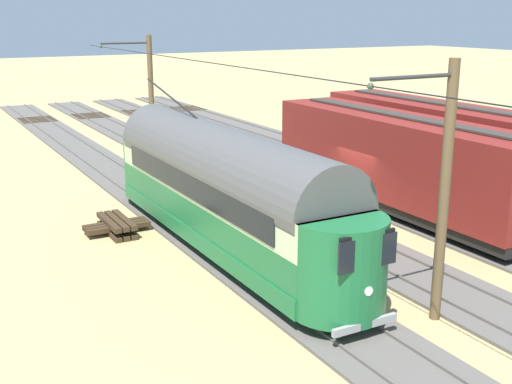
{
  "coord_description": "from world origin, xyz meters",
  "views": [
    {
      "loc": [
        15.64,
        20.7,
        7.91
      ],
      "look_at": [
        5.31,
        2.19,
        2.09
      ],
      "focal_mm": 45.5,
      "sensor_mm": 36.0,
      "label": 1
    }
  ],
  "objects": [
    {
      "name": "track_streetcar_siding",
      "position": [
        -6.21,
        -0.31,
        0.05
      ],
      "size": [
        2.8,
        80.0,
        0.18
      ],
      "color": "#56514C",
      "rests_on": "ground"
    },
    {
      "name": "ground_plane",
      "position": [
        0.0,
        0.0,
        0.0
      ],
      "size": [
        220.0,
        220.0,
        0.0
      ],
      "primitive_type": "plane",
      "color": "tan"
    },
    {
      "name": "spare_tie_stack",
      "position": [
        8.95,
        -1.99,
        0.27
      ],
      "size": [
        2.4,
        2.4,
        0.54
      ],
      "color": "#382819",
      "rests_on": "ground"
    },
    {
      "name": "track_outer_siding",
      "position": [
        6.21,
        -0.31,
        0.05
      ],
      "size": [
        2.8,
        80.0,
        0.18
      ],
      "color": "#56514C",
      "rests_on": "ground"
    },
    {
      "name": "overhead_wire_run",
      "position": [
        6.17,
        8.39,
        6.35
      ],
      "size": [
        2.57,
        46.62,
        0.18
      ],
      "color": "black",
      "rests_on": "ground"
    },
    {
      "name": "track_third_siding",
      "position": [
        2.07,
        -0.31,
        0.05
      ],
      "size": [
        2.8,
        80.0,
        0.18
      ],
      "color": "#56514C",
      "rests_on": "ground"
    },
    {
      "name": "coach_far_siding",
      "position": [
        -6.22,
        -1.0,
        2.16
      ],
      "size": [
        2.96,
        13.4,
        3.85
      ],
      "color": "maroon",
      "rests_on": "ground"
    },
    {
      "name": "coach_adjacent",
      "position": [
        -2.07,
        0.95,
        2.16
      ],
      "size": [
        2.96,
        13.55,
        3.85
      ],
      "color": "maroon",
      "rests_on": "ground"
    },
    {
      "name": "catenary_pole_foreground",
      "position": [
        3.73,
        -12.19,
        3.61
      ],
      "size": [
        2.78,
        0.28,
        6.9
      ],
      "color": "brown",
      "rests_on": "ground"
    },
    {
      "name": "vintage_streetcar",
      "position": [
        6.21,
        1.5,
        2.25
      ],
      "size": [
        2.65,
        15.86,
        5.15
      ],
      "color": "#196033",
      "rests_on": "ground"
    },
    {
      "name": "catenary_pole_mid_near",
      "position": [
        3.73,
        9.12,
        3.61
      ],
      "size": [
        2.78,
        0.28,
        6.9
      ],
      "color": "brown",
      "rests_on": "ground"
    },
    {
      "name": "track_adjacent_siding",
      "position": [
        -2.07,
        -0.31,
        0.05
      ],
      "size": [
        2.8,
        80.0,
        0.18
      ],
      "color": "#56514C",
      "rests_on": "ground"
    }
  ]
}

